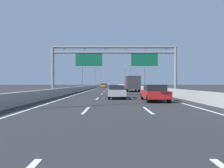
{
  "coord_description": "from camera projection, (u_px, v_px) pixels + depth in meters",
  "views": [
    {
      "loc": [
        -0.29,
        0.88,
        1.57
      ],
      "look_at": [
        -0.46,
        89.08,
        1.29
      ],
      "focal_mm": 32.1,
      "sensor_mm": 36.0,
      "label": 1
    }
  ],
  "objects": [
    {
      "name": "lane_dash_left_11",
      "position": [
        109.0,
        86.0,
        101.63
      ],
      "size": [
        0.16,
        3.0,
        0.01
      ],
      "primitive_type": "cube",
      "color": "white",
      "rests_on": "ground_plane"
    },
    {
      "name": "lane_dash_left_2",
      "position": [
        98.0,
        99.0,
        20.63
      ],
      "size": [
        0.16,
        3.0,
        0.01
      ],
      "primitive_type": "cube",
      "color": "white",
      "rests_on": "ground_plane"
    },
    {
      "name": "lane_dash_left_16",
      "position": [
        110.0,
        85.0,
        146.63
      ],
      "size": [
        0.16,
        3.0,
        0.01
      ],
      "primitive_type": "cube",
      "color": "white",
      "rests_on": "ground_plane"
    },
    {
      "name": "streetlamp_right_mid",
      "position": [
        144.0,
        68.0,
        49.4
      ],
      "size": [
        2.58,
        0.28,
        9.5
      ],
      "color": "slate",
      "rests_on": "ground_plane"
    },
    {
      "name": "edge_line_left",
      "position": [
        101.0,
        87.0,
        87.13
      ],
      "size": [
        0.16,
        176.0,
        0.01
      ],
      "primitive_type": "cube",
      "color": "white",
      "rests_on": "ground_plane"
    },
    {
      "name": "lane_dash_right_9",
      "position": [
        117.0,
        87.0,
        83.62
      ],
      "size": [
        0.16,
        3.0,
        0.01
      ],
      "primitive_type": "cube",
      "color": "white",
      "rests_on": "ground_plane"
    },
    {
      "name": "barrier_left",
      "position": [
        100.0,
        85.0,
        109.13
      ],
      "size": [
        0.45,
        220.0,
        0.95
      ],
      "color": "#9E9E99",
      "rests_on": "ground_plane"
    },
    {
      "name": "streetlamp_right_distant",
      "position": [
        125.0,
        77.0,
        126.17
      ],
      "size": [
        2.58,
        0.28,
        9.5
      ],
      "color": "slate",
      "rests_on": "ground_plane"
    },
    {
      "name": "lane_dash_left_1",
      "position": [
        86.0,
        110.0,
        11.63
      ],
      "size": [
        0.16,
        3.0,
        0.01
      ],
      "primitive_type": "cube",
      "color": "white",
      "rests_on": "ground_plane"
    },
    {
      "name": "lane_dash_left_10",
      "position": [
        109.0,
        87.0,
        92.63
      ],
      "size": [
        0.16,
        3.0,
        0.01
      ],
      "primitive_type": "cube",
      "color": "white",
      "rests_on": "ground_plane"
    },
    {
      "name": "lane_dash_right_4",
      "position": [
        123.0,
        91.0,
        38.62
      ],
      "size": [
        0.16,
        3.0,
        0.01
      ],
      "primitive_type": "cube",
      "color": "white",
      "rests_on": "ground_plane"
    },
    {
      "name": "lane_dash_right_2",
      "position": [
        133.0,
        99.0,
        20.62
      ],
      "size": [
        0.16,
        3.0,
        0.01
      ],
      "primitive_type": "cube",
      "color": "white",
      "rests_on": "ground_plane"
    },
    {
      "name": "lane_dash_right_6",
      "position": [
        120.0,
        89.0,
        56.62
      ],
      "size": [
        0.16,
        3.0,
        0.01
      ],
      "primitive_type": "cube",
      "color": "white",
      "rests_on": "ground_plane"
    },
    {
      "name": "lane_dash_right_11",
      "position": [
        116.0,
        86.0,
        101.62
      ],
      "size": [
        0.16,
        3.0,
        0.01
      ],
      "primitive_type": "cube",
      "color": "white",
      "rests_on": "ground_plane"
    },
    {
      "name": "barrier_right",
      "position": [
        126.0,
        85.0,
        109.11
      ],
      "size": [
        0.45,
        220.0,
        0.95
      ],
      "color": "#9E9E99",
      "rests_on": "ground_plane"
    },
    {
      "name": "lane_dash_left_6",
      "position": [
        107.0,
        89.0,
        56.63
      ],
      "size": [
        0.16,
        3.0,
        0.01
      ],
      "primitive_type": "cube",
      "color": "white",
      "rests_on": "ground_plane"
    },
    {
      "name": "lane_dash_right_16",
      "position": [
        115.0,
        85.0,
        146.62
      ],
      "size": [
        0.16,
        3.0,
        0.01
      ],
      "primitive_type": "cube",
      "color": "white",
      "rests_on": "ground_plane"
    },
    {
      "name": "lane_dash_left_3",
      "position": [
        102.0,
        94.0,
        29.63
      ],
      "size": [
        0.16,
        3.0,
        0.01
      ],
      "primitive_type": "cube",
      "color": "white",
      "rests_on": "ground_plane"
    },
    {
      "name": "lane_dash_right_15",
      "position": [
        115.0,
        86.0,
        137.62
      ],
      "size": [
        0.16,
        3.0,
        0.01
      ],
      "primitive_type": "cube",
      "color": "white",
      "rests_on": "ground_plane"
    },
    {
      "name": "lane_dash_right_17",
      "position": [
        115.0,
        85.0,
        155.62
      ],
      "size": [
        0.16,
        3.0,
        0.01
      ],
      "primitive_type": "cube",
      "color": "white",
      "rests_on": "ground_plane"
    },
    {
      "name": "lane_dash_left_4",
      "position": [
        105.0,
        91.0,
        38.63
      ],
      "size": [
        0.16,
        3.0,
        0.01
      ],
      "primitive_type": "cube",
      "color": "white",
      "rests_on": "ground_plane"
    },
    {
      "name": "lane_dash_left_7",
      "position": [
        108.0,
        88.0,
        65.63
      ],
      "size": [
        0.16,
        3.0,
        0.01
      ],
      "primitive_type": "cube",
      "color": "white",
      "rests_on": "ground_plane"
    },
    {
      "name": "lane_dash_right_12",
      "position": [
        116.0,
        86.0,
        110.62
      ],
      "size": [
        0.16,
        3.0,
        0.01
      ],
      "primitive_type": "cube",
      "color": "white",
      "rests_on": "ground_plane"
    },
    {
      "name": "orange_car",
      "position": [
        103.0,
        86.0,
        76.19
      ],
      "size": [
        1.88,
        4.15,
        1.48
      ],
      "color": "orange",
      "rests_on": "ground_plane"
    },
    {
      "name": "lane_dash_right_13",
      "position": [
        116.0,
        86.0,
        119.62
      ],
      "size": [
        0.16,
        3.0,
        0.01
      ],
      "primitive_type": "cube",
      "color": "white",
      "rests_on": "ground_plane"
    },
    {
      "name": "lane_dash_right_14",
      "position": [
        116.0,
        86.0,
        128.62
      ],
      "size": [
        0.16,
        3.0,
        0.01
      ],
      "primitive_type": "cube",
      "color": "white",
      "rests_on": "ground_plane"
    },
    {
      "name": "streetlamp_right_far",
      "position": [
        130.0,
        75.0,
        87.78
      ],
      "size": [
        2.58,
        0.28,
        9.5
      ],
      "color": "slate",
      "rests_on": "ground_plane"
    },
    {
      "name": "ground_plane",
      "position": [
        113.0,
        87.0,
        99.12
      ],
      "size": [
        260.0,
        260.0,
        0.0
      ],
      "primitive_type": "plane",
      "color": "#2D2D30"
    },
    {
      "name": "lane_dash_left_8",
      "position": [
        108.0,
        88.0,
        74.63
      ],
      "size": [
        0.16,
        3.0,
        0.01
      ],
      "primitive_type": "cube",
      "color": "white",
      "rests_on": "ground_plane"
    },
    {
      "name": "red_car",
      "position": [
        155.0,
        93.0,
        17.66
      ],
      "size": [
        1.89,
        4.46,
        1.47
      ],
      "color": "red",
      "rests_on": "ground_plane"
    },
    {
      "name": "streetlamp_left_far",
      "position": [
        96.0,
        75.0,
        87.81
      ],
      "size": [
        2.58,
        0.28,
        9.5
      ],
      "color": "slate",
      "rests_on": "ground_plane"
    },
    {
      "name": "lane_dash_right_8",
      "position": [
        118.0,
        88.0,
        74.62
      ],
      "size": [
        0.16,
        3.0,
        0.01
      ],
      "primitive_type": "cube",
      "color": "white",
      "rests_on": "ground_plane"
    },
    {
      "name": "lane_dash_left_12",
      "position": [
        110.0,
        86.0,
        110.63
      ],
      "size": [
        0.16,
        3.0,
        0.01
      ],
      "primitive_type": "cube",
      "color": "white",
      "rests_on": "ground_plane"
    },
    {
      "name": "lane_dash_right_3",
      "position": [
        126.0,
        94.0,
        29.62
      ],
      "size": [
        0.16,
        3.0,
        0.01
      ],
      "primitive_type": "cube",
      "color": "white",
      "rests_on": "ground_plane"
    },
    {
      "name": "lane_dash_right_5",
      "position": [
        121.0,
        90.0,
        47.62
      ],
      "size": [
        0.16,
        3.0,
        0.01
      ],
      "primitive_type": "cube",
      "color": "white",
      "rests_on": "ground_plane"
    },
    {
      "name": "blue_car",
      "position": [
        106.0,
        85.0,
        90.87
      ],
      "size": [
        1.85,
        4.38,
        1.55
      ],
      "color": "#2347AD",
      "rests_on": "ground_plane"
    },
    {
      "name": "lane_dash_left_14",
      "position": [
        110.0,
        86.0,
        128.63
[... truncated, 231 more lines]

